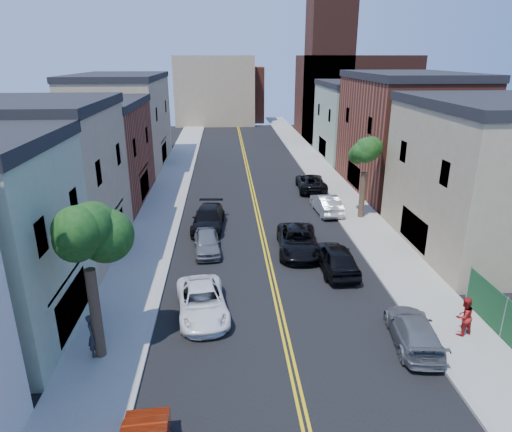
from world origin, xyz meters
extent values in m
cube|color=gray|center=(-7.90, 40.00, 0.07)|extent=(3.20, 100.00, 0.15)
cube|color=gray|center=(7.90, 40.00, 0.07)|extent=(3.20, 100.00, 0.15)
cube|color=gray|center=(-6.15, 40.00, 0.07)|extent=(0.30, 100.00, 0.15)
cube|color=gray|center=(6.15, 40.00, 0.07)|extent=(0.30, 100.00, 0.15)
cube|color=#998466|center=(-14.00, 25.00, 4.50)|extent=(9.00, 10.00, 9.00)
cube|color=brown|center=(-14.00, 36.00, 4.00)|extent=(9.00, 12.00, 8.00)
cube|color=#998466|center=(-14.00, 50.00, 4.75)|extent=(9.00, 16.00, 9.50)
cube|color=#998466|center=(14.00, 24.00, 4.50)|extent=(9.00, 12.00, 9.00)
cube|color=brown|center=(14.00, 38.00, 5.00)|extent=(9.00, 14.00, 10.00)
cube|color=gray|center=(14.00, 52.00, 4.25)|extent=(9.00, 12.00, 8.50)
cube|color=#4C2319|center=(17.50, 68.00, 6.00)|extent=(16.00, 14.00, 12.00)
cube|color=#4C2319|center=(12.50, 64.00, 11.00)|extent=(6.00, 6.00, 22.00)
cube|color=#998466|center=(-4.00, 82.00, 6.00)|extent=(14.00, 8.00, 12.00)
cube|color=brown|center=(0.00, 86.00, 5.00)|extent=(10.00, 8.00, 10.00)
cylinder|color=#3B2B1D|center=(-7.90, 14.00, 2.13)|extent=(0.44, 0.44, 3.96)
sphere|color=#0E330E|center=(-7.90, 14.00, 6.45)|extent=(5.20, 5.20, 5.20)
sphere|color=#0E330E|center=(-7.38, 13.61, 7.49)|extent=(3.90, 3.90, 3.90)
sphere|color=#0E330E|center=(-8.42, 14.52, 5.93)|extent=(3.64, 3.64, 3.64)
cylinder|color=#3B2B1D|center=(7.90, 30.00, 1.91)|extent=(0.44, 0.44, 3.52)
sphere|color=#0E330E|center=(7.90, 30.00, 5.65)|extent=(4.40, 4.40, 4.40)
sphere|color=#0E330E|center=(8.34, 29.67, 6.53)|extent=(3.30, 3.30, 3.30)
sphere|color=#0E330E|center=(7.46, 30.44, 5.21)|extent=(3.08, 3.08, 3.08)
imported|color=white|center=(-3.80, 17.05, 0.69)|extent=(2.93, 5.23, 1.38)
imported|color=slate|center=(-3.80, 24.47, 0.69)|extent=(1.93, 4.14, 1.37)
imported|color=black|center=(-3.83, 28.68, 0.77)|extent=(2.55, 5.45, 1.54)
imported|color=#5A5D62|center=(5.50, 14.02, 0.65)|extent=(2.38, 4.69, 1.30)
imported|color=black|center=(3.80, 21.29, 0.83)|extent=(2.11, 4.92, 1.65)
imported|color=#ACADB4|center=(5.50, 31.51, 0.76)|extent=(1.88, 4.68, 1.51)
imported|color=black|center=(5.50, 38.06, 0.75)|extent=(2.78, 5.55, 1.51)
imported|color=black|center=(2.03, 24.10, 0.76)|extent=(2.89, 5.63, 1.52)
imported|color=#25252C|center=(-8.11, 14.02, 1.10)|extent=(0.48, 0.71, 1.90)
imported|color=#A11A18|center=(7.88, 14.35, 1.07)|extent=(1.07, 0.95, 1.84)
camera|label=1|loc=(-2.55, -2.15, 11.96)|focal=31.48mm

